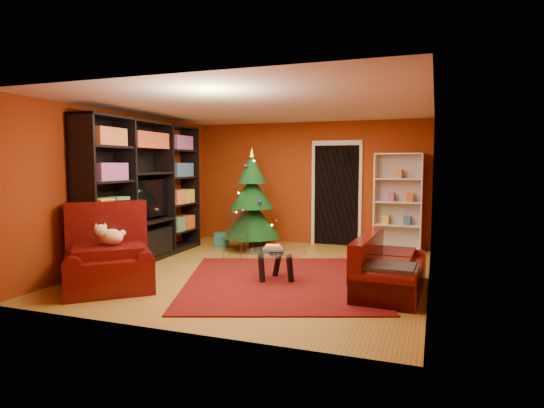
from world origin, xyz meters
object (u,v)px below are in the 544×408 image
(rug, at_px, (279,281))
(gift_box_teal, at_px, (222,239))
(media_unit, at_px, (146,191))
(white_bookshelf, at_px, (398,202))
(coffee_table, at_px, (276,266))
(sofa, at_px, (391,263))
(armchair, at_px, (108,255))
(acrylic_chair, at_px, (235,237))
(dog, at_px, (112,237))
(gift_box_green, at_px, (258,239))
(gift_box_red, at_px, (268,240))
(christmas_tree, at_px, (252,200))

(rug, distance_m, gift_box_teal, 3.08)
(media_unit, relative_size, gift_box_teal, 11.27)
(media_unit, distance_m, white_bookshelf, 4.83)
(rug, relative_size, white_bookshelf, 1.58)
(rug, xyz_separation_m, white_bookshelf, (1.42, 3.09, 0.95))
(white_bookshelf, height_order, coffee_table, white_bookshelf)
(sofa, bearing_deg, coffee_table, 93.13)
(rug, xyz_separation_m, armchair, (-2.08, -1.15, 0.47))
(rug, xyz_separation_m, acrylic_chair, (-1.27, 1.26, 0.39))
(media_unit, bearing_deg, white_bookshelf, 29.05)
(acrylic_chair, bearing_deg, sofa, -28.91)
(media_unit, distance_m, dog, 1.90)
(gift_box_green, xyz_separation_m, coffee_table, (1.30, -2.56, 0.09))
(coffee_table, bearing_deg, dog, -151.19)
(sofa, height_order, acrylic_chair, acrylic_chair)
(gift_box_green, height_order, gift_box_red, gift_box_green)
(gift_box_red, xyz_separation_m, coffee_table, (1.11, -2.65, 0.11))
(rug, xyz_separation_m, dog, (-2.07, -1.08, 0.70))
(christmas_tree, distance_m, gift_box_red, 1.02)
(gift_box_red, bearing_deg, dog, -103.63)
(dog, bearing_deg, gift_box_red, 34.93)
(coffee_table, bearing_deg, gift_box_teal, 131.56)
(coffee_table, bearing_deg, gift_box_green, 116.96)
(media_unit, distance_m, gift_box_green, 2.63)
(media_unit, height_order, armchair, media_unit)
(gift_box_red, xyz_separation_m, dog, (-0.91, -3.76, 0.59))
(dog, xyz_separation_m, acrylic_chair, (0.80, 2.34, -0.31))
(gift_box_green, bearing_deg, christmas_tree, -84.73)
(gift_box_red, relative_size, coffee_table, 0.28)
(gift_box_teal, distance_m, white_bookshelf, 3.66)
(media_unit, distance_m, sofa, 4.41)
(gift_box_green, height_order, armchair, armchair)
(white_bookshelf, xyz_separation_m, coffee_table, (-1.48, -3.06, -0.73))
(media_unit, xyz_separation_m, dog, (0.64, -1.71, -0.52))
(christmas_tree, height_order, gift_box_red, christmas_tree)
(rug, distance_m, white_bookshelf, 3.53)
(media_unit, bearing_deg, sofa, -9.21)
(armchair, xyz_separation_m, dog, (0.00, 0.07, 0.23))
(gift_box_red, distance_m, dog, 3.92)
(christmas_tree, xyz_separation_m, gift_box_teal, (-0.74, 0.11, -0.85))
(sofa, bearing_deg, gift_box_red, 48.38)
(christmas_tree, distance_m, sofa, 3.64)
(armchair, distance_m, coffee_table, 2.36)
(rug, height_order, white_bookshelf, white_bookshelf)
(gift_box_teal, bearing_deg, rug, -48.08)
(dog, height_order, coffee_table, dog)
(media_unit, distance_m, acrylic_chair, 1.78)
(gift_box_green, relative_size, armchair, 0.23)
(white_bookshelf, xyz_separation_m, armchair, (-3.50, -4.24, -0.48))
(rug, xyz_separation_m, gift_box_red, (-1.16, 2.68, 0.11))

